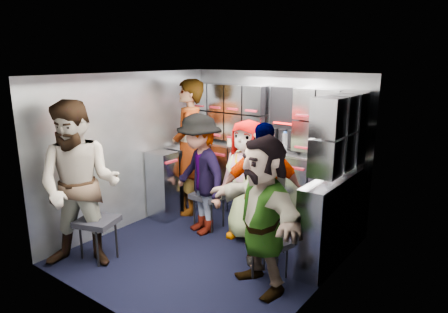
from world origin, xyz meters
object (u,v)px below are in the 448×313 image
Objects in this scene: jump_seat_near_left at (97,223)px; attendant_arc_a at (80,186)px; jump_seat_mid_right at (269,221)px; attendant_standing at (189,148)px; jump_seat_near_right at (270,245)px; attendant_arc_d at (261,193)px; attendant_arc_e at (262,214)px; attendant_arc_b at (200,175)px; attendant_arc_c at (247,180)px; jump_seat_mid_left at (209,197)px; jump_seat_center at (254,203)px.

jump_seat_near_left is 0.53m from attendant_arc_a.
attendant_standing is at bearing 164.68° from jump_seat_mid_right.
jump_seat_near_right is at bearing -7.66° from attendant_arc_a.
attendant_arc_d is 1.02× the size of attendant_arc_e.
jump_seat_near_right is at bearing 1.35° from attendant_arc_b.
attendant_arc_b is 1.06m from attendant_arc_d.
attendant_arc_d is (1.65, -0.63, -0.19)m from attendant_standing.
jump_seat_near_left is 1.03× the size of jump_seat_mid_right.
attendant_arc_c is (1.05, 1.69, -0.16)m from attendant_arc_a.
attendant_arc_d reaches higher than jump_seat_mid_right.
attendant_arc_e is at bearing 19.19° from jump_seat_near_left.
jump_seat_near_left is 1.53m from jump_seat_mid_left.
jump_seat_near_right is 2.24m from attendant_standing.
attendant_arc_d reaches higher than attendant_arc_b.
jump_seat_center is 1.16m from jump_seat_near_right.
attendant_arc_a reaches higher than jump_seat_mid_right.
jump_seat_mid_left is at bearing 32.52° from attendant_standing.
attendant_arc_a reaches higher than attendant_arc_b.
jump_seat_mid_right reaches higher than jump_seat_near_right.
attendant_arc_d is (0.46, -0.58, 0.40)m from jump_seat_center.
jump_seat_center is 0.61m from jump_seat_mid_right.
jump_seat_near_right is at bearing 32.29° from attendant_standing.
attendant_arc_b is (0.60, -0.46, -0.20)m from attendant_standing.
jump_seat_mid_left is 1.77m from attendant_arc_a.
attendant_arc_d is (1.05, -0.35, 0.37)m from jump_seat_mid_left.
jump_seat_mid_right is at bearing 20.91° from attendant_arc_b.
jump_seat_mid_right is 1.12m from attendant_arc_b.
attendant_arc_b is at bearing 133.21° from attendant_arc_d.
jump_seat_near_left reaches higher than jump_seat_center.
attendant_standing is at bearing 154.79° from jump_seat_mid_left.
attendant_arc_e is (1.82, 0.81, -0.14)m from attendant_arc_a.
attendant_standing reaches higher than attendant_arc_a.
attendant_standing is at bearing 177.67° from jump_seat_center.
jump_seat_near_left is 1.41m from attendant_arc_b.
jump_seat_center is (0.59, 0.23, -0.02)m from jump_seat_mid_left.
jump_seat_near_right is at bearing 24.09° from jump_seat_near_left.
jump_seat_center is at bearing 55.39° from attendant_standing.
jump_seat_center is at bearing 24.35° from attendant_arc_a.
jump_seat_mid_left is at bearing 72.35° from jump_seat_near_left.
attendant_arc_b reaches higher than attendant_arc_e.
attendant_arc_e is (0.30, -0.66, 0.37)m from jump_seat_mid_right.
jump_seat_mid_right is 2.17m from attendant_arc_a.
attendant_standing is (-1.19, 0.05, 0.59)m from jump_seat_center.
attendant_standing reaches higher than jump_seat_near_right.
attendant_arc_d reaches higher than jump_seat_near_right.
attendant_arc_e is (0.76, -1.06, 0.38)m from jump_seat_center.
attendant_arc_c is at bearing 154.20° from jump_seat_mid_right.
jump_seat_mid_right is 0.26× the size of attendant_standing.
jump_seat_near_right is 0.28× the size of attendant_arc_d.
attendant_arc_c is (0.59, 0.23, -0.03)m from attendant_arc_b.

